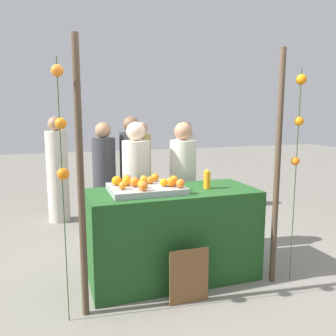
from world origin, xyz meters
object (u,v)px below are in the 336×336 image
orange_1 (155,177)px  vendor_right (183,192)px  chalkboard_sign (189,277)px  vendor_left (137,195)px  juice_bottle (207,180)px  orange_0 (135,182)px  stall_counter (173,234)px

orange_1 → vendor_right: (0.47, 0.42, -0.28)m
chalkboard_sign → vendor_left: (-0.19, 1.14, 0.49)m
chalkboard_sign → juice_bottle: bearing=51.2°
vendor_left → vendor_right: (0.56, -0.01, -0.00)m
orange_1 → vendor_left: 0.52m
orange_0 → vendor_right: (0.73, 0.60, -0.29)m
juice_bottle → vendor_left: (-0.57, 0.67, -0.27)m
orange_0 → vendor_left: bearing=75.1°
stall_counter → orange_1: size_ratio=20.34×
vendor_right → orange_1: bearing=-138.2°
orange_0 → orange_1: bearing=35.8°
vendor_left → juice_bottle: bearing=-49.5°
chalkboard_sign → vendor_right: vendor_right is taller
stall_counter → juice_bottle: bearing=-6.3°
orange_0 → chalkboard_sign: bearing=-56.0°
chalkboard_sign → orange_1: bearing=97.5°
orange_0 → vendor_left: vendor_left is taller
orange_0 → chalkboard_sign: 1.00m
chalkboard_sign → orange_0: bearing=124.0°
vendor_left → vendor_right: bearing=-1.3°
orange_0 → stall_counter: bearing=-1.8°
orange_0 → chalkboard_sign: orange_0 is taller
orange_1 → chalkboard_sign: (0.09, -0.71, -0.77)m
orange_0 → juice_bottle: bearing=-3.9°
stall_counter → juice_bottle: 0.65m
juice_bottle → vendor_right: bearing=90.8°
juice_bottle → chalkboard_sign: (-0.38, -0.47, -0.76)m
orange_1 → vendor_left: bearing=102.5°
vendor_left → stall_counter: bearing=-70.8°
stall_counter → chalkboard_sign: 0.55m
orange_0 → vendor_right: 0.99m
juice_bottle → chalkboard_sign: bearing=-128.8°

